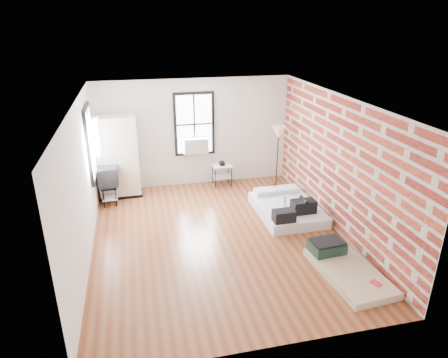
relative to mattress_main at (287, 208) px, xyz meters
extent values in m
plane|color=#612B19|center=(-1.75, -0.68, -0.16)|extent=(6.00, 6.00, 0.00)
cube|color=silver|center=(-1.75, 2.32, 1.24)|extent=(5.00, 0.01, 2.80)
cube|color=silver|center=(-1.75, -3.68, 1.24)|extent=(5.00, 0.01, 2.80)
cube|color=silver|center=(-4.25, -0.68, 1.24)|extent=(0.01, 6.00, 2.80)
cube|color=#973723|center=(0.75, -0.68, 1.24)|extent=(0.02, 6.00, 2.80)
cube|color=white|center=(-1.75, -0.68, 2.64)|extent=(5.00, 6.00, 0.01)
cube|color=white|center=(-1.75, 2.27, 1.49)|extent=(0.90, 0.02, 1.50)
cube|color=black|center=(-2.23, 2.29, 1.49)|extent=(0.07, 0.08, 1.64)
cube|color=black|center=(-1.26, 2.29, 1.49)|extent=(0.07, 0.08, 1.64)
cube|color=black|center=(-1.75, 2.29, 2.28)|extent=(0.90, 0.08, 0.07)
cube|color=black|center=(-1.75, 2.29, 0.71)|extent=(0.90, 0.08, 0.07)
cube|color=black|center=(-1.75, 2.26, 1.49)|extent=(0.04, 0.02, 1.50)
cube|color=black|center=(-1.75, 2.26, 1.49)|extent=(0.90, 0.02, 0.04)
cube|color=beige|center=(-1.75, 2.15, 0.96)|extent=(0.62, 0.30, 0.40)
cube|color=white|center=(-4.20, 1.12, 1.49)|extent=(0.02, 0.90, 1.50)
cube|color=black|center=(-4.22, 0.63, 1.49)|extent=(0.08, 0.07, 1.64)
cube|color=black|center=(-4.22, 1.60, 1.49)|extent=(0.08, 0.07, 1.64)
cube|color=black|center=(-4.22, 1.12, 2.28)|extent=(0.08, 0.90, 0.07)
cube|color=black|center=(-4.22, 1.12, 0.71)|extent=(0.08, 0.90, 0.07)
cube|color=black|center=(-4.19, 1.12, 1.49)|extent=(0.02, 0.04, 1.50)
cube|color=black|center=(-4.19, 1.12, 1.49)|extent=(0.02, 0.90, 0.04)
cube|color=white|center=(0.00, 0.02, -0.04)|extent=(1.34, 1.81, 0.24)
cube|color=white|center=(-0.29, 0.72, 0.13)|extent=(0.52, 0.34, 0.11)
cube|color=white|center=(0.28, 0.73, 0.13)|extent=(0.52, 0.34, 0.11)
cube|color=black|center=(0.20, -0.40, 0.22)|extent=(0.52, 0.31, 0.28)
cylinder|color=black|center=(0.20, -0.40, 0.38)|extent=(0.08, 0.33, 0.08)
cube|color=black|center=(-0.36, -0.69, 0.20)|extent=(0.46, 0.29, 0.24)
cylinder|color=silver|center=(-0.09, -0.03, 0.18)|extent=(0.07, 0.07, 0.21)
cylinder|color=#1961B2|center=(-0.09, -0.03, 0.30)|extent=(0.03, 0.03, 0.03)
cube|color=tan|center=(0.20, -2.43, -0.09)|extent=(1.02, 1.74, 0.13)
cube|color=#163329|center=(0.07, -1.82, 0.07)|extent=(0.65, 0.49, 0.19)
cube|color=black|center=(0.07, -1.82, 0.19)|extent=(0.61, 0.45, 0.04)
cube|color=red|center=(0.42, -2.90, -0.01)|extent=(0.17, 0.21, 0.02)
cube|color=black|center=(-3.71, 1.97, -0.13)|extent=(1.06, 0.63, 0.06)
cube|color=silver|center=(-3.71, 1.97, 0.89)|extent=(1.01, 0.59, 1.98)
cylinder|color=black|center=(-1.29, 1.87, 0.12)|extent=(0.02, 0.02, 0.55)
cylinder|color=black|center=(-0.85, 1.87, 0.12)|extent=(0.02, 0.02, 0.55)
cylinder|color=black|center=(-1.29, 2.20, 0.12)|extent=(0.02, 0.02, 0.55)
cylinder|color=black|center=(-0.86, 2.21, 0.12)|extent=(0.02, 0.02, 0.55)
cube|color=silver|center=(-1.07, 2.04, 0.39)|extent=(0.51, 0.41, 0.02)
cube|color=silver|center=(-1.07, 2.04, 0.09)|extent=(0.48, 0.39, 0.02)
cube|color=black|center=(-1.07, 2.04, 0.45)|extent=(0.12, 0.18, 0.10)
cylinder|color=black|center=(0.30, 1.61, -0.14)|extent=(0.24, 0.24, 0.03)
cylinder|color=black|center=(0.30, 1.61, 0.58)|extent=(0.03, 0.03, 1.42)
cone|color=beige|center=(0.30, 1.61, 1.33)|extent=(0.35, 0.35, 0.31)
cylinder|color=black|center=(-4.09, 1.30, 0.07)|extent=(0.03, 0.03, 0.46)
cylinder|color=black|center=(-3.82, 1.31, 0.07)|extent=(0.03, 0.03, 0.46)
cylinder|color=black|center=(-4.11, 1.84, 0.07)|extent=(0.03, 0.03, 0.46)
cylinder|color=black|center=(-3.84, 1.86, 0.07)|extent=(0.03, 0.03, 0.46)
cube|color=black|center=(-3.97, 1.58, 0.30)|extent=(0.39, 0.67, 0.03)
cube|color=silver|center=(-3.97, 1.58, 0.03)|extent=(0.38, 0.65, 0.02)
cube|color=black|center=(-3.97, 1.58, 0.54)|extent=(0.48, 0.55, 0.46)
cube|color=black|center=(-3.74, 1.59, 0.54)|extent=(0.04, 0.44, 0.37)
camera|label=1|loc=(-3.23, -7.62, 4.05)|focal=32.00mm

